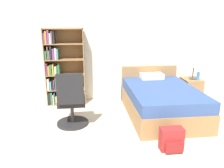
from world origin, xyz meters
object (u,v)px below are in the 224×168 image
at_px(water_bottle, 198,76).
at_px(backpack_red, 172,140).
at_px(bed, 160,100).
at_px(nightstand, 191,90).
at_px(office_chair, 72,103).
at_px(bookshelf, 60,68).
at_px(table_lamp, 194,63).

xyz_separation_m(water_bottle, backpack_red, (-1.35, -1.90, -0.45)).
height_order(bed, backpack_red, bed).
xyz_separation_m(bed, nightstand, (1.00, 0.71, -0.03)).
xyz_separation_m(office_chair, water_bottle, (2.84, 0.95, 0.17)).
relative_size(bookshelf, water_bottle, 9.08).
relative_size(bookshelf, nightstand, 3.20).
xyz_separation_m(bed, backpack_red, (-0.27, -1.31, -0.13)).
bearing_deg(nightstand, water_bottle, -54.78).
bearing_deg(backpack_red, bookshelf, 129.67).
xyz_separation_m(table_lamp, water_bottle, (0.08, -0.10, -0.29)).
relative_size(water_bottle, backpack_red, 0.54).
height_order(bed, nightstand, bed).
xyz_separation_m(bookshelf, table_lamp, (3.07, -0.16, 0.06)).
xyz_separation_m(bookshelf, office_chair, (0.31, -1.21, -0.40)).
distance_m(bed, table_lamp, 1.36).
distance_m(water_bottle, backpack_red, 2.38).
xyz_separation_m(bookshelf, backpack_red, (1.79, -2.16, -0.68)).
distance_m(bookshelf, bed, 2.29).
bearing_deg(bookshelf, water_bottle, -4.73).
distance_m(bookshelf, table_lamp, 3.07).
height_order(table_lamp, water_bottle, table_lamp).
height_order(table_lamp, backpack_red, table_lamp).
bearing_deg(table_lamp, backpack_red, -122.44).
distance_m(table_lamp, backpack_red, 2.48).
bearing_deg(table_lamp, nightstand, 97.09).
height_order(bed, water_bottle, bed).
relative_size(table_lamp, backpack_red, 1.41).
bearing_deg(bed, nightstand, 35.36).
relative_size(bookshelf, bed, 0.88).
bearing_deg(water_bottle, backpack_red, -125.40).
bearing_deg(bookshelf, nightstand, -2.68).
bearing_deg(backpack_red, bed, 78.53).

